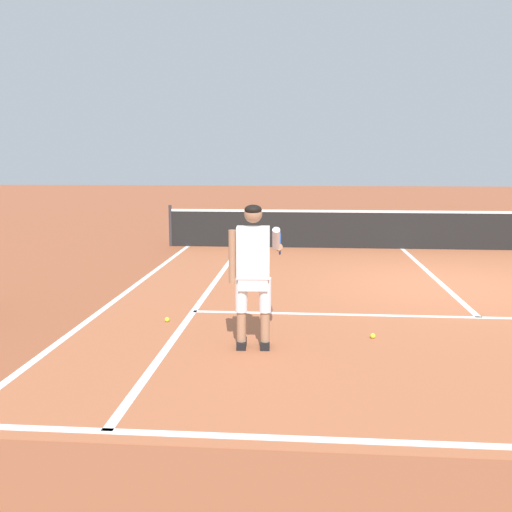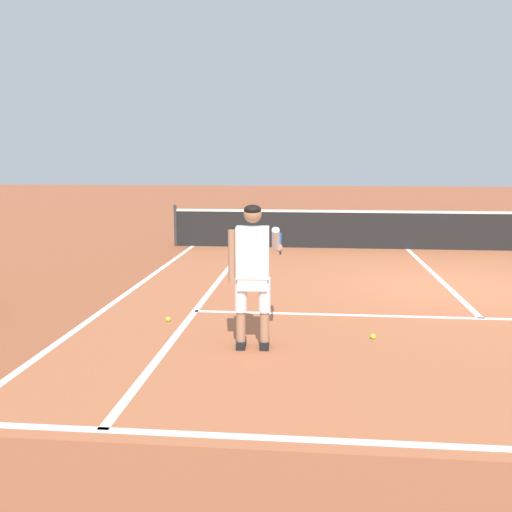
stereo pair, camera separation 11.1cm
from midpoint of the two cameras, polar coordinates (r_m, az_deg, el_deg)
The scene contains 10 objects.
ground_plane at distance 10.75m, azimuth 18.78°, elevation -2.84°, with size 80.00×80.00×0.00m, color #9E5133.
court_inner_surface at distance 9.94m, azimuth 19.87°, elevation -3.86°, with size 10.98×10.59×0.00m, color #B2603D.
line_service at distance 8.72m, azimuth 21.95°, elevation -5.81°, with size 8.23×0.10×0.01m, color white.
line_centre_service at distance 11.75m, azimuth 17.64°, elevation -1.73°, with size 0.10×6.40×0.01m, color white.
line_singles_left at distance 9.77m, azimuth -4.25°, elevation -3.53°, with size 0.10×10.19×0.01m, color white.
line_doubles_left at distance 10.09m, azimuth -11.98°, elevation -3.29°, with size 0.10×10.19×0.01m, color white.
tennis_net at distance 14.78m, azimuth 15.20°, elevation 2.56°, with size 11.96×0.08×1.07m.
tennis_player at distance 6.64m, azimuth 0.22°, elevation -1.05°, with size 0.62×1.14×1.71m.
tennis_ball_near_feet at distance 7.36m, azimuth 12.06°, elevation -7.88°, with size 0.07×0.07×0.07m, color #CCE02D.
tennis_ball_by_baseline at distance 8.04m, azimuth -8.38°, elevation -6.27°, with size 0.07×0.07×0.07m, color #CCE02D.
Camera 2 is at (-2.41, -10.22, 2.21)m, focal length 40.00 mm.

